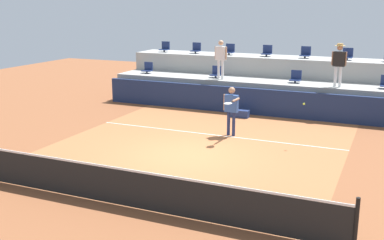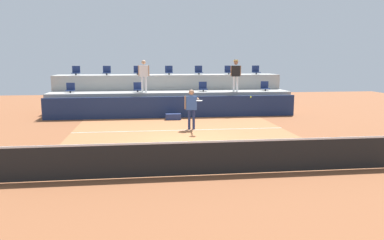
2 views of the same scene
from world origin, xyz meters
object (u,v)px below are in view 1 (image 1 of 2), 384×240
Objects in this scene: stadium_chair_lower_right at (296,78)px; equipment_bag at (240,114)px; spectator_in_grey at (221,56)px; stadium_chair_upper_mid_left at (230,50)px; stadium_chair_lower_left at (216,73)px; stadium_chair_upper_right at (348,55)px; stadium_chair_upper_center at (267,52)px; stadium_chair_upper_mid_right at (305,53)px; tennis_player at (231,106)px; stadium_chair_lower_far_left at (148,69)px; spectator_with_hat at (339,60)px; stadium_chair_upper_far_left at (165,48)px; stadium_chair_upper_left at (196,49)px; tennis_ball at (304,104)px.

stadium_chair_lower_right is 0.68× the size of equipment_bag.
stadium_chair_upper_mid_left is at bearing 99.17° from spectator_in_grey.
stadium_chair_lower_left is 5.76m from stadium_chair_upper_right.
equipment_bag is at bearing -91.02° from stadium_chair_upper_center.
spectator_in_grey is at bearing -173.21° from stadium_chair_lower_right.
stadium_chair_lower_left is at bearing 180.00° from stadium_chair_lower_right.
stadium_chair_upper_mid_right is 0.31× the size of spectator_in_grey.
stadium_chair_lower_left is at bearing -161.57° from stadium_chair_upper_right.
stadium_chair_upper_center is at bearing 0.00° from stadium_chair_upper_mid_left.
tennis_player is at bearing -101.03° from stadium_chair_upper_mid_right.
spectator_in_grey is at bearing -5.69° from stadium_chair_lower_far_left.
stadium_chair_upper_mid_left is at bearing 157.64° from spectator_with_hat.
spectator_in_grey is (-3.22, -0.38, 0.81)m from stadium_chair_lower_right.
tennis_player is 5.38m from spectator_with_hat.
stadium_chair_upper_right is 0.31× the size of spectator_in_grey.
spectator_in_grey is (0.34, -0.38, 0.81)m from stadium_chair_lower_left.
stadium_chair_upper_far_left is 4.40m from spectator_in_grey.
stadium_chair_upper_left is 3.03m from spectator_in_grey.
stadium_chair_upper_mid_right reaches higher than tennis_player.
stadium_chair_lower_left is 3.57m from stadium_chair_lower_right.
stadium_chair_upper_mid_left and stadium_chair_upper_mid_right have the same top height.
stadium_chair_lower_right is 3.35m from spectator_in_grey.
stadium_chair_upper_center is (3.58, 0.00, 0.00)m from stadium_chair_upper_left.
stadium_chair_upper_mid_right reaches higher than stadium_chair_lower_far_left.
stadium_chair_upper_center is at bearing 180.00° from stadium_chair_upper_mid_right.
spectator_in_grey is (0.35, -2.18, -0.04)m from stadium_chair_upper_mid_left.
stadium_chair_upper_right is at bearing 0.00° from stadium_chair_upper_mid_left.
stadium_chair_upper_mid_right is 0.68× the size of equipment_bag.
tennis_ball is at bearing -95.78° from spectator_with_hat.
stadium_chair_upper_far_left is 8.80m from tennis_player.
stadium_chair_lower_right is at bearing -135.55° from stadium_chair_upper_right.
stadium_chair_lower_left is 5.38m from spectator_with_hat.
spectator_in_grey is at bearing 132.49° from equipment_bag.
tennis_ball is (4.85, -6.77, -0.91)m from stadium_chair_upper_mid_left.
spectator_with_hat reaches higher than equipment_bag.
stadium_chair_upper_left is (1.72, 0.00, 0.00)m from stadium_chair_upper_far_left.
equipment_bag is (-1.81, -1.92, -1.31)m from stadium_chair_lower_right.
stadium_chair_upper_mid_left reaches higher than equipment_bag.
stadium_chair_upper_mid_left is at bearing 0.00° from stadium_chair_upper_left.
tennis_player is at bearing -70.19° from stadium_chair_upper_mid_left.
stadium_chair_lower_far_left is at bearing 174.31° from spectator_in_grey.
stadium_chair_upper_far_left and stadium_chair_upper_center have the same top height.
spectator_with_hat is at bearing 23.49° from equipment_bag.
stadium_chair_upper_right is at bearing 64.63° from tennis_player.
stadium_chair_lower_far_left is 0.30× the size of spectator_with_hat.
stadium_chair_lower_far_left is at bearing 180.00° from stadium_chair_lower_left.
stadium_chair_lower_right is 2.65m from stadium_chair_upper_center.
stadium_chair_lower_left is 1.00× the size of stadium_chair_upper_center.
tennis_player is (5.83, -4.68, -0.41)m from stadium_chair_lower_far_left.
stadium_chair_upper_mid_right is at bearing 14.23° from stadium_chair_lower_far_left.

